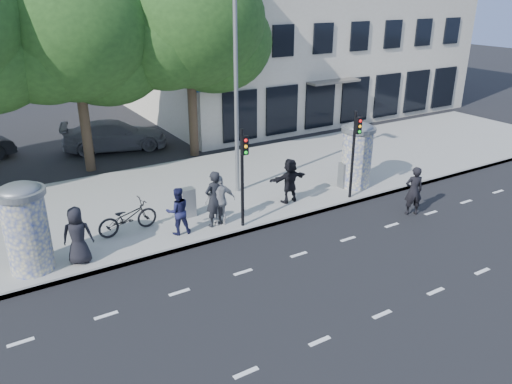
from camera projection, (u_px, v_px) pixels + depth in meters
ground at (327, 275)px, 14.39m from camera, size 120.00×120.00×0.00m
sidewalk at (211, 190)px, 20.29m from camera, size 40.00×8.00×0.15m
curb at (262, 226)px, 17.17m from camera, size 40.00×0.10×0.16m
lane_dash_near at (382, 314)px, 12.64m from camera, size 32.00×0.12×0.01m
lane_dash_far at (299, 255)px, 15.49m from camera, size 32.00×0.12×0.01m
ad_column_left at (26, 226)px, 13.90m from camera, size 1.36×1.36×2.65m
ad_column_right at (357, 153)px, 20.03m from camera, size 1.36×1.36×2.65m
traffic_pole_near at (243, 168)px, 16.26m from camera, size 0.22×0.31×3.40m
traffic_pole_far at (355, 146)px, 18.57m from camera, size 0.22×0.31×3.40m
street_lamp at (237, 74)px, 18.21m from camera, size 0.25×0.93×8.00m
tree_near_left at (73, 31)px, 20.46m from camera, size 6.80×6.80×8.97m
tree_center at (188, 21)px, 22.46m from camera, size 7.00×7.00×9.30m
building at (284, 16)px, 33.71m from camera, size 20.30×15.85×12.00m
ped_a at (78, 235)px, 14.46m from camera, size 0.99×0.80×1.76m
ped_b at (214, 199)px, 16.71m from camera, size 0.79×0.60×1.96m
ped_c at (178, 211)px, 16.23m from camera, size 0.87×0.72×1.61m
ped_e at (220, 200)px, 16.83m from camera, size 1.14×0.79×1.78m
ped_f at (290, 181)px, 18.67m from camera, size 1.59×0.59×1.71m
man_road at (414, 191)px, 17.96m from camera, size 0.79×0.67×1.83m
bicycle at (128, 217)px, 16.41m from camera, size 0.92×2.10×1.07m
cabinet_left at (188, 203)px, 17.59m from camera, size 0.50×0.36×1.05m
cabinet_right at (345, 175)px, 20.23m from camera, size 0.50×0.37×1.04m
car_right at (115, 135)px, 25.43m from camera, size 3.26×5.47×1.49m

